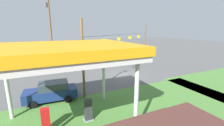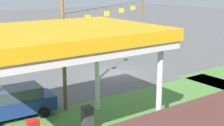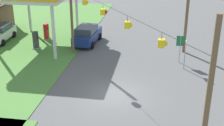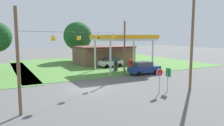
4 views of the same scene
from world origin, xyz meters
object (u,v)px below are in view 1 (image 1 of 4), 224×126
at_px(fuel_pump_far, 46,121).
at_px(car_at_pumps_front, 52,91).
at_px(gas_station_canopy, 64,53).
at_px(utility_pole_main, 50,30).
at_px(stop_sign_roadside, 80,60).
at_px(route_sign, 72,62).
at_px(fuel_pump_near, 88,111).

xyz_separation_m(fuel_pump_far, car_at_pumps_front, (-0.66, -4.56, 0.16)).
bearing_deg(fuel_pump_far, gas_station_canopy, 179.94).
height_order(fuel_pump_far, utility_pole_main, utility_pole_main).
relative_size(fuel_pump_far, car_at_pumps_front, 0.35).
height_order(stop_sign_roadside, route_sign, stop_sign_roadside).
distance_m(car_at_pumps_front, utility_pole_main, 11.16).
bearing_deg(route_sign, car_at_pumps_front, 68.29).
bearing_deg(route_sign, fuel_pump_near, 84.35).
relative_size(fuel_pump_near, route_sign, 0.71).
bearing_deg(fuel_pump_near, stop_sign_roadside, -101.18).
bearing_deg(route_sign, gas_station_canopy, 78.35).
bearing_deg(stop_sign_roadside, route_sign, -166.51).
relative_size(stop_sign_roadside, utility_pole_main, 0.21).
xyz_separation_m(fuel_pump_near, fuel_pump_far, (2.92, 0.00, 0.00)).
bearing_deg(fuel_pump_far, stop_sign_roadside, -112.13).
bearing_deg(fuel_pump_far, car_at_pumps_front, -98.24).
relative_size(gas_station_canopy, route_sign, 3.78).
distance_m(gas_station_canopy, fuel_pump_near, 4.73).
distance_m(gas_station_canopy, car_at_pumps_front, 6.35).
height_order(car_at_pumps_front, route_sign, route_sign).
xyz_separation_m(car_at_pumps_front, utility_pole_main, (-0.89, -9.59, 5.63)).
bearing_deg(car_at_pumps_front, fuel_pump_far, 85.31).
distance_m(fuel_pump_far, utility_pole_main, 15.38).
bearing_deg(fuel_pump_far, route_sign, -107.40).
xyz_separation_m(gas_station_canopy, route_sign, (-2.81, -13.63, -3.59)).
bearing_deg(utility_pole_main, route_sign, 168.98).
xyz_separation_m(gas_station_canopy, utility_pole_main, (-0.09, -14.16, 1.30)).
xyz_separation_m(gas_station_canopy, car_at_pumps_front, (0.80, -4.57, -4.34)).
height_order(gas_station_canopy, fuel_pump_far, gas_station_canopy).
distance_m(fuel_pump_near, utility_pole_main, 15.36).
bearing_deg(gas_station_canopy, stop_sign_roadside, -106.81).
bearing_deg(fuel_pump_near, car_at_pumps_front, -63.66).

